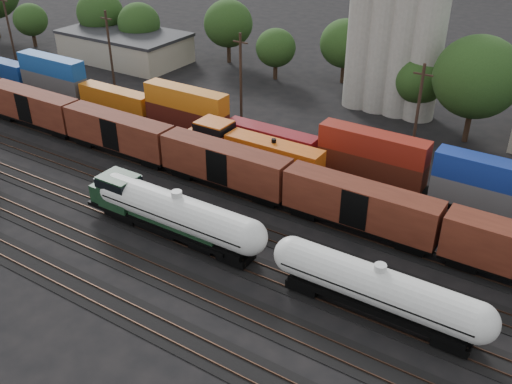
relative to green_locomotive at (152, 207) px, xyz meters
The scene contains 12 objects.
ground 6.89m from the green_locomotive, 51.17° to the left, with size 600.00×600.00×0.00m, color black.
tracks 6.87m from the green_locomotive, 51.17° to the left, with size 180.00×33.20×0.20m.
green_locomotive is the anchor object (origin of this frame).
tank_car_a 3.26m from the green_locomotive, ahead, with size 18.77×3.36×4.92m.
tank_car_b 22.62m from the green_locomotive, ahead, with size 17.85×3.20×4.68m.
orange_locomotive 15.04m from the green_locomotive, 85.65° to the left, with size 19.09×3.18×4.77m.
boxcar_string 13.52m from the green_locomotive, 47.78° to the left, with size 153.60×2.90×4.20m.
container_wall 20.10m from the green_locomotive, 84.29° to the left, with size 165.80×2.60×5.80m.
grain_silo 42.56m from the green_locomotive, 79.89° to the left, with size 13.40×5.00×29.00m.
industrial_sheds 41.64m from the green_locomotive, 75.18° to the left, with size 119.38×17.26×5.10m.
tree_band 41.65m from the green_locomotive, 82.11° to the left, with size 166.83×22.04×14.52m.
utility_poles 27.55m from the green_locomotive, 81.52° to the left, with size 122.20×0.36×12.00m.
Camera 1 is at (29.01, -38.37, 30.60)m, focal length 40.00 mm.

